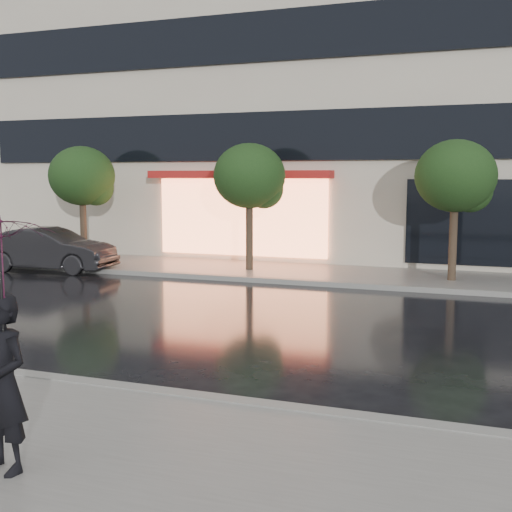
% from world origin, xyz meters
% --- Properties ---
extents(ground, '(120.00, 120.00, 0.00)m').
position_xyz_m(ground, '(0.00, 0.00, 0.00)').
color(ground, black).
rests_on(ground, ground).
extents(sidewalk_near, '(60.00, 4.50, 0.12)m').
position_xyz_m(sidewalk_near, '(0.00, -3.25, 0.06)').
color(sidewalk_near, slate).
rests_on(sidewalk_near, ground).
extents(sidewalk_far, '(60.00, 3.50, 0.12)m').
position_xyz_m(sidewalk_far, '(0.00, 10.25, 0.06)').
color(sidewalk_far, slate).
rests_on(sidewalk_far, ground).
extents(curb_near, '(60.00, 0.25, 0.14)m').
position_xyz_m(curb_near, '(0.00, -1.00, 0.07)').
color(curb_near, gray).
rests_on(curb_near, ground).
extents(curb_far, '(60.00, 0.25, 0.14)m').
position_xyz_m(curb_far, '(0.00, 8.50, 0.07)').
color(curb_far, gray).
rests_on(curb_far, ground).
extents(office_building, '(30.00, 12.76, 18.00)m').
position_xyz_m(office_building, '(-0.00, 17.97, 9.00)').
color(office_building, beige).
rests_on(office_building, ground).
extents(tree_far_west, '(2.20, 2.20, 3.99)m').
position_xyz_m(tree_far_west, '(-8.94, 10.03, 2.92)').
color(tree_far_west, '#33261C').
rests_on(tree_far_west, ground).
extents(tree_mid_west, '(2.20, 2.20, 3.99)m').
position_xyz_m(tree_mid_west, '(-2.94, 10.03, 2.92)').
color(tree_mid_west, '#33261C').
rests_on(tree_mid_west, ground).
extents(tree_mid_east, '(2.20, 2.20, 3.99)m').
position_xyz_m(tree_mid_east, '(3.06, 10.03, 2.92)').
color(tree_mid_east, '#33261C').
rests_on(tree_mid_east, ground).
extents(parked_car, '(4.28, 1.83, 1.37)m').
position_xyz_m(parked_car, '(-9.10, 8.30, 0.69)').
color(parked_car, black).
rests_on(parked_car, ground).
extents(pedestrian_with_umbrella, '(1.24, 1.26, 2.51)m').
position_xyz_m(pedestrian_with_umbrella, '(-0.49, -3.60, 1.78)').
color(pedestrian_with_umbrella, black).
rests_on(pedestrian_with_umbrella, sidewalk_near).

